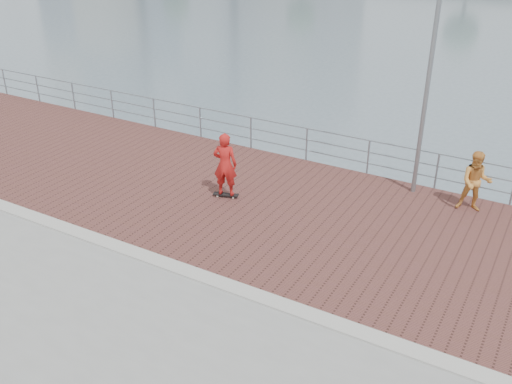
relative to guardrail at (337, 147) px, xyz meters
The scene contains 8 objects.
water 7.50m from the guardrail, 90.00° to the right, with size 400.00×400.00×0.00m, color slate.
brick_lane 3.47m from the guardrail, 90.00° to the right, with size 40.00×6.80×0.02m, color brown.
curb 7.03m from the guardrail, 90.00° to the right, with size 40.00×0.40×0.06m, color #B7B5AD.
guardrail is the anchor object (origin of this frame).
street_lamp 4.74m from the guardrail, 20.39° to the right, with size 0.46×1.35×6.38m.
skateboard 3.99m from the guardrail, 118.18° to the right, with size 0.73×0.39×0.08m.
skateboarder 3.95m from the guardrail, 118.18° to the right, with size 0.66×0.43×1.81m, color red.
bystander 4.34m from the guardrail, 10.84° to the right, with size 0.81×0.63×1.67m, color gold.
Camera 1 is at (6.00, -8.39, 7.34)m, focal length 40.00 mm.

